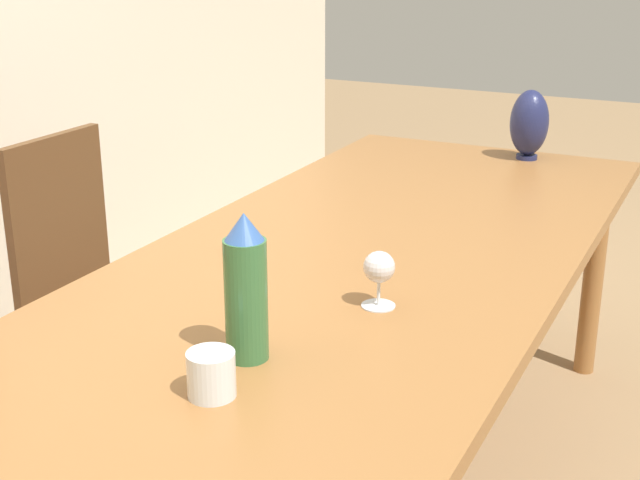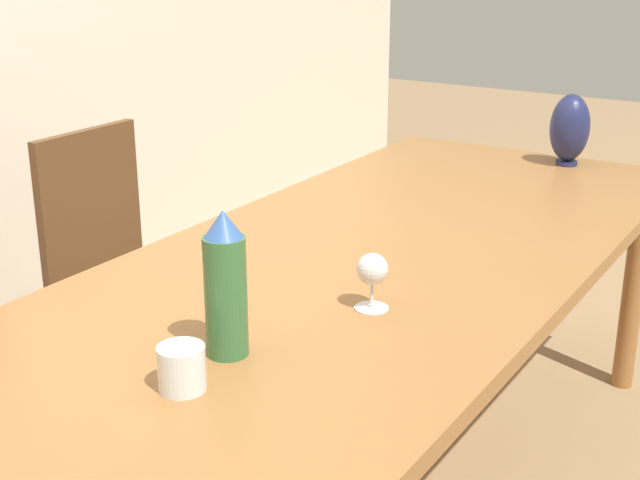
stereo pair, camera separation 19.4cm
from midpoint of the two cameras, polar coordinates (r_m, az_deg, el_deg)
The scene contains 6 objects.
dining_table at distance 1.91m, azimuth 1.08°, elevation -5.50°, with size 3.12×0.99×0.76m.
water_bottle at distance 1.60m, azimuth -2.63°, elevation -3.02°, with size 0.08×0.08×0.28m.
water_tumbler at distance 1.53m, azimuth -5.22°, elevation -8.25°, with size 0.08×0.08×0.08m.
vase at distance 3.09m, azimuth 17.46°, elevation 6.81°, with size 0.13×0.13×0.24m.
wine_glass_3 at distance 1.82m, azimuth 6.42°, elevation -2.06°, with size 0.07×0.07×0.12m.
chair_far at distance 2.78m, azimuth -10.44°, elevation -2.30°, with size 0.44×0.44×0.93m.
Camera 2 is at (-1.44, -0.98, 1.50)m, focal length 50.00 mm.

